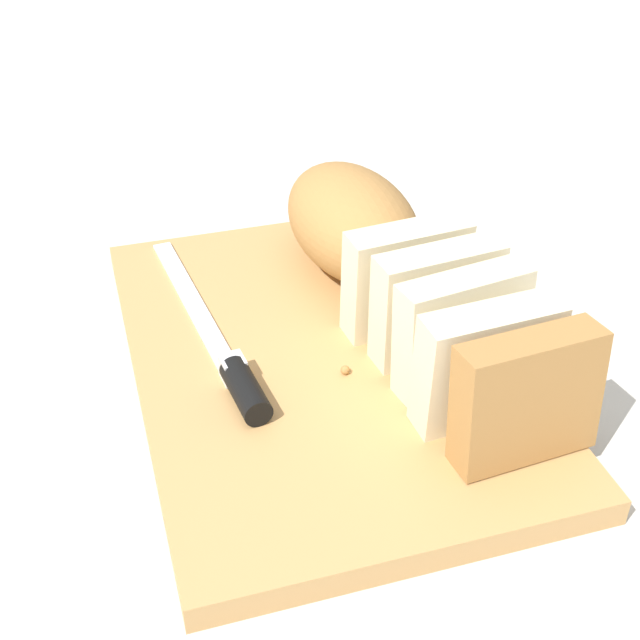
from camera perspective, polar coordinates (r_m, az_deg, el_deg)
name	(u,v)px	position (r m, az deg, el deg)	size (l,w,h in m)	color
ground_plane	(320,371)	(0.73, 0.00, -3.35)	(3.00, 3.00, 0.00)	beige
cutting_board	(320,360)	(0.72, 0.00, -2.67)	(0.44, 0.30, 0.02)	tan
bread_loaf	(397,267)	(0.74, 5.04, 3.47)	(0.39, 0.14, 0.10)	#A8753D
bread_knife	(230,365)	(0.69, -5.90, -2.93)	(0.29, 0.04, 0.02)	silver
crumb_near_knife	(345,370)	(0.69, 1.66, -3.29)	(0.01, 0.01, 0.01)	#A8753D
crumb_near_loaf	(249,373)	(0.69, -4.70, -3.49)	(0.01, 0.01, 0.01)	#A8753D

